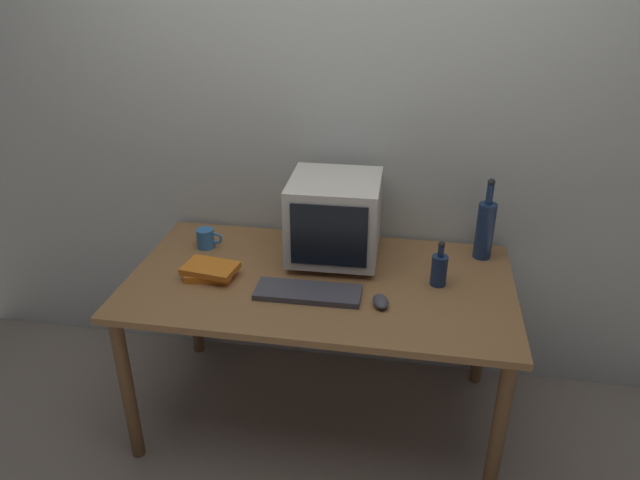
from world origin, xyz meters
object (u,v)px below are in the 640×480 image
object	(u,v)px
keyboard	(308,292)
computer_mouse	(381,301)
bottle_short	(439,269)
book_stack	(210,271)
mug	(206,238)
bottle_tall	(485,228)
crt_monitor	(335,218)

from	to	relation	value
keyboard	computer_mouse	size ratio (longest dim) A/B	4.20
keyboard	bottle_short	world-z (taller)	bottle_short
keyboard	book_stack	world-z (taller)	book_stack
mug	bottle_short	bearing A→B (deg)	-8.41
bottle_short	computer_mouse	bearing A→B (deg)	-137.55
bottle_tall	crt_monitor	bearing A→B (deg)	-169.22
bottle_tall	mug	size ratio (longest dim) A/B	3.09
crt_monitor	book_stack	bearing A→B (deg)	-152.31
keyboard	book_stack	distance (m)	0.44
mug	bottle_tall	bearing A→B (deg)	5.59
crt_monitor	computer_mouse	xyz separation A→B (m)	(0.23, -0.35, -0.17)
bottle_short	book_stack	bearing A→B (deg)	-173.82
computer_mouse	bottle_short	distance (m)	0.30
crt_monitor	mug	size ratio (longest dim) A/B	3.31
keyboard	computer_mouse	xyz separation A→B (m)	(0.29, -0.03, 0.01)
bottle_short	mug	world-z (taller)	bottle_short
crt_monitor	mug	distance (m)	0.61
keyboard	computer_mouse	bearing A→B (deg)	-6.15
computer_mouse	crt_monitor	bearing A→B (deg)	109.36
keyboard	bottle_short	size ratio (longest dim) A/B	2.13
keyboard	bottle_tall	bearing A→B (deg)	31.67
bottle_tall	bottle_short	world-z (taller)	bottle_tall
mug	computer_mouse	bearing A→B (deg)	-23.20
crt_monitor	bottle_tall	size ratio (longest dim) A/B	1.07
computer_mouse	bottle_short	size ratio (longest dim) A/B	0.51
bottle_tall	mug	xyz separation A→B (m)	(-1.24, -0.12, -0.10)
bottle_short	crt_monitor	bearing A→B (deg)	161.37
keyboard	bottle_short	distance (m)	0.54
computer_mouse	keyboard	bearing A→B (deg)	160.56
computer_mouse	bottle_short	xyz separation A→B (m)	(0.22, 0.20, 0.05)
crt_monitor	computer_mouse	size ratio (longest dim) A/B	3.97
book_stack	mug	world-z (taller)	mug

